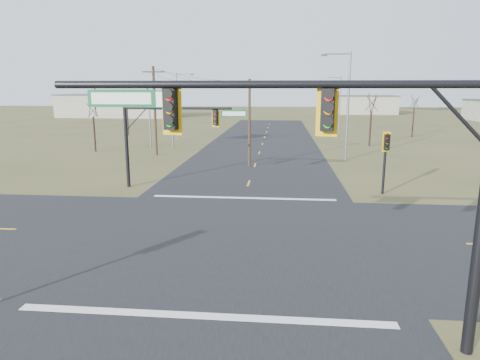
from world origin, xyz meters
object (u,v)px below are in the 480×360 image
at_px(utility_pole_far, 155,110).
at_px(streetlight_c, 178,103).
at_px(highway_sign, 161,108).
at_px(bare_tree_b, 127,103).
at_px(mast_arm_far, 169,124).
at_px(bare_tree_c, 372,102).
at_px(mast_arm_near, 344,146).
at_px(utility_pole_near, 249,121).
at_px(bare_tree_a, 93,108).
at_px(streetlight_b, 339,102).
at_px(bare_tree_d, 415,102).
at_px(streetlight_a, 346,100).
at_px(pedestal_signal_ne, 386,149).

xyz_separation_m(utility_pole_far, streetlight_c, (-0.83, 14.12, 0.32)).
xyz_separation_m(highway_sign, bare_tree_b, (-9.29, 14.18, 0.16)).
distance_m(mast_arm_far, bare_tree_c, 31.59).
xyz_separation_m(mast_arm_near, mast_arm_far, (-9.46, 18.81, -1.02)).
height_order(mast_arm_far, utility_pole_near, utility_pole_near).
relative_size(utility_pole_near, bare_tree_a, 1.27).
height_order(streetlight_b, streetlight_c, streetlight_c).
bearing_deg(bare_tree_d, bare_tree_a, -154.84).
bearing_deg(bare_tree_b, mast_arm_far, -65.71).
relative_size(streetlight_a, bare_tree_b, 1.71).
bearing_deg(streetlight_a, mast_arm_far, -152.74).
relative_size(streetlight_b, bare_tree_a, 1.45).
distance_m(pedestal_signal_ne, highway_sign, 30.26).
bearing_deg(utility_pole_far, mast_arm_far, -70.03).
xyz_separation_m(utility_pole_far, streetlight_b, (22.49, 24.93, 0.17)).
bearing_deg(bare_tree_c, bare_tree_d, 52.98).
bearing_deg(streetlight_a, mast_arm_near, -115.71).
relative_size(mast_arm_near, streetlight_b, 1.24).
distance_m(bare_tree_b, bare_tree_c, 36.11).
relative_size(pedestal_signal_ne, utility_pole_far, 0.46).
height_order(bare_tree_b, bare_tree_d, bare_tree_d).
relative_size(highway_sign, bare_tree_a, 1.11).
relative_size(pedestal_signal_ne, streetlight_b, 0.48).
distance_m(mast_arm_far, streetlight_a, 20.09).
xyz_separation_m(mast_arm_far, utility_pole_near, (5.02, 9.09, -0.41)).
distance_m(mast_arm_far, bare_tree_a, 21.78).
distance_m(bare_tree_c, bare_tree_d, 14.04).
bearing_deg(mast_arm_near, bare_tree_a, 135.77).
height_order(bare_tree_a, bare_tree_d, bare_tree_d).
xyz_separation_m(highway_sign, streetlight_b, (23.39, 19.53, 0.26)).
height_order(streetlight_b, bare_tree_b, streetlight_b).
xyz_separation_m(pedestal_signal_ne, streetlight_b, (2.06, 40.93, 1.92)).
bearing_deg(bare_tree_b, bare_tree_c, -15.57).
relative_size(utility_pole_far, highway_sign, 1.36).
relative_size(highway_sign, bare_tree_d, 1.06).
height_order(highway_sign, streetlight_a, streetlight_a).
bearing_deg(utility_pole_far, utility_pole_near, -30.38).
relative_size(streetlight_c, bare_tree_a, 1.49).
xyz_separation_m(pedestal_signal_ne, bare_tree_b, (-30.62, 35.58, 1.82)).
xyz_separation_m(utility_pole_near, highway_sign, (-11.47, 11.61, 0.63)).
height_order(utility_pole_near, bare_tree_d, utility_pole_near).
height_order(bare_tree_a, bare_tree_b, bare_tree_a).
distance_m(utility_pole_far, highway_sign, 5.48).
height_order(mast_arm_near, bare_tree_c, mast_arm_near).
relative_size(streetlight_b, bare_tree_b, 1.45).
bearing_deg(bare_tree_c, highway_sign, -170.01).
relative_size(utility_pole_near, bare_tree_d, 1.22).
height_order(mast_arm_near, utility_pole_near, utility_pole_near).
relative_size(mast_arm_far, streetlight_b, 0.98).
bearing_deg(bare_tree_d, streetlight_b, 160.05).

